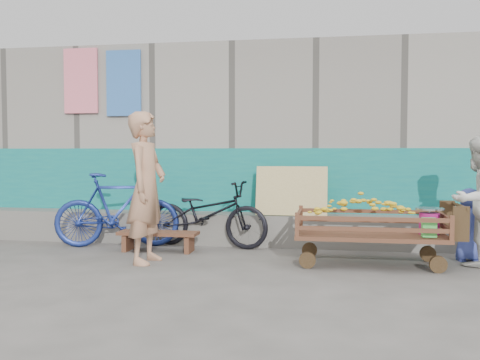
% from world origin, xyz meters
% --- Properties ---
extents(ground, '(80.00, 80.00, 0.00)m').
position_xyz_m(ground, '(0.00, 0.00, 0.00)').
color(ground, '#4F4C47').
rests_on(ground, ground).
extents(building_wall, '(12.00, 3.50, 3.00)m').
position_xyz_m(building_wall, '(-0.00, 4.05, 1.47)').
color(building_wall, gray).
rests_on(building_wall, ground).
extents(banana_cart, '(1.90, 0.87, 0.81)m').
position_xyz_m(banana_cart, '(1.27, 1.20, 0.55)').
color(banana_cart, '#553020').
rests_on(banana_cart, ground).
extents(bench, '(1.08, 0.32, 0.27)m').
position_xyz_m(bench, '(-1.45, 1.61, 0.20)').
color(bench, '#553020').
rests_on(bench, ground).
extents(vendor_man, '(0.49, 0.70, 1.83)m').
position_xyz_m(vendor_man, '(-1.35, 0.89, 0.92)').
color(vendor_man, tan).
rests_on(vendor_man, ground).
extents(woman, '(0.94, 0.90, 1.54)m').
position_xyz_m(woman, '(2.56, 1.38, 0.77)').
color(woman, silver).
rests_on(woman, ground).
extents(child, '(0.48, 0.35, 0.91)m').
position_xyz_m(child, '(2.52, 1.62, 0.45)').
color(child, '#4050B0').
rests_on(child, ground).
extents(bicycle_dark, '(1.85, 0.86, 0.94)m').
position_xyz_m(bicycle_dark, '(-0.88, 2.05, 0.47)').
color(bicycle_dark, black).
rests_on(bicycle_dark, ground).
extents(bicycle_blue, '(1.81, 0.92, 1.05)m').
position_xyz_m(bicycle_blue, '(-2.14, 1.85, 0.52)').
color(bicycle_blue, navy).
rests_on(bicycle_blue, ground).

